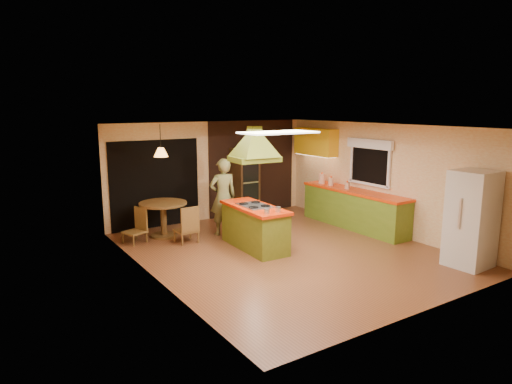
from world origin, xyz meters
TOP-DOWN VIEW (x-y plane):
  - ground at (0.00, 0.00)m, footprint 6.50×6.50m
  - room_walls at (0.00, 0.00)m, footprint 5.50×6.50m
  - ceiling_plane at (0.00, 0.00)m, footprint 6.50×6.50m
  - brick_panel at (1.25, 3.23)m, footprint 2.64×0.03m
  - nook_opening at (-1.50, 3.23)m, footprint 2.20×0.03m
  - right_counter at (2.45, 0.60)m, footprint 0.62×3.05m
  - upper_cabinets at (2.57, 2.20)m, footprint 0.34×1.40m
  - window_right at (2.70, 0.40)m, footprint 0.12×1.35m
  - fluor_panel at (-1.10, -1.20)m, footprint 1.20×0.60m
  - kitchen_island at (-0.42, 0.55)m, footprint 0.79×1.80m
  - range_hood at (-0.42, 0.55)m, footprint 0.95×0.71m
  - man at (-0.47, 1.79)m, footprint 0.69×0.50m
  - refrigerator at (2.30, -2.48)m, footprint 0.76×0.72m
  - wall_oven at (0.82, 2.95)m, footprint 0.62×0.62m
  - dining_table at (-1.68, 2.35)m, footprint 1.05×1.05m
  - chair_left at (-2.38, 2.25)m, footprint 0.52×0.52m
  - chair_near at (-1.43, 1.70)m, footprint 0.45×0.45m
  - pendant_lamp at (-1.68, 2.35)m, footprint 0.36×0.36m
  - canister_large at (2.40, 1.72)m, footprint 0.20×0.20m
  - canister_medium at (2.40, 1.37)m, footprint 0.15×0.15m
  - canister_small at (2.40, 0.80)m, footprint 0.13×0.13m

SIDE VIEW (x-z plane):
  - ground at x=0.00m, z-range 0.00..0.00m
  - chair_left at x=-2.38m, z-range 0.00..0.75m
  - chair_near at x=-1.43m, z-range 0.00..0.80m
  - kitchen_island at x=-0.42m, z-range 0.00..0.90m
  - right_counter at x=2.45m, z-range 0.00..0.92m
  - dining_table at x=-1.68m, z-range 0.16..0.95m
  - man at x=-0.47m, z-range 0.00..1.74m
  - refrigerator at x=2.30m, z-range 0.00..1.77m
  - wall_oven at x=0.82m, z-range 0.00..1.81m
  - canister_small at x=2.40m, z-range 0.92..1.08m
  - canister_medium at x=2.40m, z-range 0.92..1.11m
  - canister_large at x=2.40m, z-range 0.92..1.16m
  - nook_opening at x=-1.50m, z-range 0.00..2.10m
  - room_walls at x=0.00m, z-range -2.00..4.50m
  - brick_panel at x=1.25m, z-range 0.00..2.50m
  - window_right at x=2.70m, z-range 1.24..2.30m
  - pendant_lamp at x=-1.68m, z-range 1.80..2.00m
  - upper_cabinets at x=2.57m, z-range 1.60..2.30m
  - range_hood at x=-0.42m, z-range 1.87..2.65m
  - fluor_panel at x=-1.10m, z-range 2.47..2.50m
  - ceiling_plane at x=0.00m, z-range 2.50..2.50m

